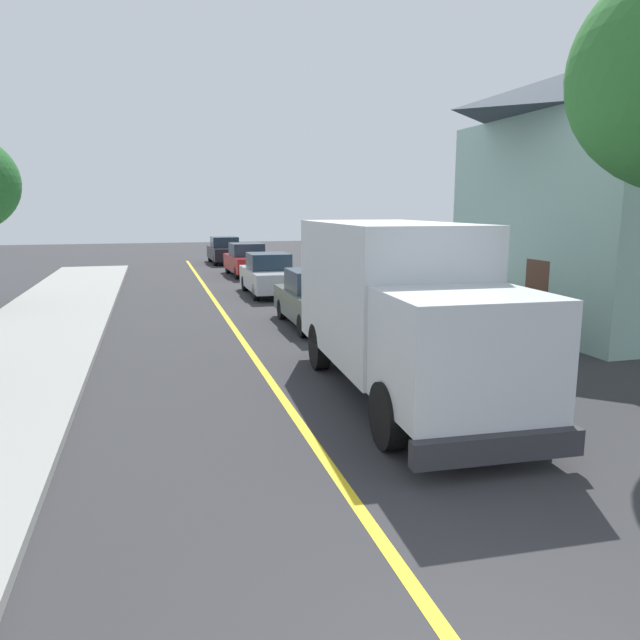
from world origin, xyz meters
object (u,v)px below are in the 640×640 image
parked_car_near (317,300)px  stop_sign (415,270)px  box_truck (398,301)px  parked_car_mid (269,275)px  parked_car_furthest (225,251)px  parked_car_far (247,260)px  parked_van_across (454,314)px

parked_car_near → stop_sign: stop_sign is taller
box_truck → stop_sign: bearing=61.9°
box_truck → parked_car_mid: box_truck is taller
parked_car_near → parked_car_furthest: bearing=90.6°
parked_car_furthest → stop_sign: (2.20, -23.88, 1.06)m
parked_car_furthest → parked_car_far: bearing=-87.8°
parked_car_mid → parked_car_furthest: 14.51m
parked_car_mid → box_truck: bearing=-90.6°
parked_car_near → parked_car_far: size_ratio=0.99×
parked_car_mid → parked_car_furthest: bearing=90.3°
parked_car_furthest → stop_sign: stop_sign is taller
parked_car_far → parked_car_mid: bearing=-91.6°
parked_car_mid → parked_car_near: bearing=-88.9°
parked_car_near → parked_car_furthest: (-0.22, 21.41, 0.00)m
box_truck → parked_car_far: bearing=89.0°
parked_car_far → parked_van_across: 17.53m
box_truck → stop_sign: 4.80m
parked_car_far → parked_van_across: bearing=-81.2°
box_truck → parked_car_furthest: size_ratio=1.64×
box_truck → parked_car_near: box_truck is taller
parked_car_furthest → parked_van_across: bearing=-83.2°
parked_van_across → stop_sign: bearing=132.6°
box_truck → parked_car_furthest: bearing=89.9°
box_truck → parked_car_near: 6.78m
parked_car_far → stop_sign: bearing=-83.4°
parked_car_mid → parked_car_furthest: size_ratio=0.99×
parked_car_furthest → stop_sign: bearing=-84.7°
parked_car_near → box_truck: bearing=-92.4°
parked_car_furthest → parked_van_across: same height
box_truck → parked_car_near: (0.28, 6.70, -0.97)m
parked_car_far → parked_van_across: size_ratio=1.00×
parked_van_across → parked_car_mid: bearing=105.8°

